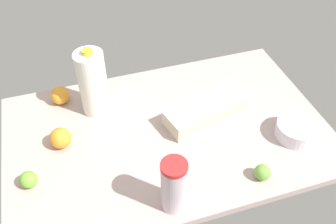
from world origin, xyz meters
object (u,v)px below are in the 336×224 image
object	(u,v)px
milk_jug	(93,83)
lime_near_front	(28,180)
tumbler_cup	(174,186)
orange_by_jug	(60,95)
egg_carton	(205,111)
lime_loose	(262,172)
mixing_bowl	(296,130)
orange_beside_bowl	(60,138)

from	to	relation	value
milk_jug	lime_near_front	world-z (taller)	milk_jug
tumbler_cup	orange_by_jug	size ratio (longest dim) A/B	2.74
egg_carton	lime_loose	xyz separation A→B (cm)	(-7.71, 32.40, -0.60)
mixing_bowl	lime_near_front	world-z (taller)	mixing_bowl
lime_near_front	lime_loose	bearing A→B (deg)	164.51
mixing_bowl	lime_loose	world-z (taller)	mixing_bowl
egg_carton	orange_beside_bowl	size ratio (longest dim) A/B	4.20
egg_carton	lime_loose	size ratio (longest dim) A/B	5.78
tumbler_cup	orange_by_jug	xyz separation A→B (cm)	(28.47, -59.36, -6.43)
tumbler_cup	lime_loose	xyz separation A→B (cm)	(-31.33, -0.89, -7.36)
egg_carton	orange_beside_bowl	distance (cm)	54.46
tumbler_cup	orange_by_jug	distance (cm)	66.14
tumbler_cup	lime_near_front	xyz separation A→B (cm)	(42.72, -21.40, -7.25)
orange_by_jug	lime_loose	xyz separation A→B (cm)	(-59.80, 58.47, -0.93)
milk_jug	egg_carton	bearing A→B (deg)	155.41
tumbler_cup	lime_near_front	bearing A→B (deg)	-26.61
tumbler_cup	mixing_bowl	world-z (taller)	tumbler_cup
mixing_bowl	orange_by_jug	world-z (taller)	orange_by_jug
egg_carton	orange_by_jug	world-z (taller)	orange_by_jug
mixing_bowl	orange_beside_bowl	bearing A→B (deg)	-14.52
milk_jug	orange_beside_bowl	bearing A→B (deg)	44.57
mixing_bowl	orange_by_jug	xyz separation A→B (cm)	(80.85, -45.14, 0.74)
mixing_bowl	lime_loose	distance (cm)	24.92
tumbler_cup	mixing_bowl	bearing A→B (deg)	-164.82
orange_by_jug	milk_jug	bearing A→B (deg)	147.91
egg_carton	mixing_bowl	bearing A→B (deg)	131.61
tumbler_cup	milk_jug	distance (cm)	53.39
tumbler_cup	lime_near_front	world-z (taller)	tumbler_cup
tumbler_cup	orange_beside_bowl	size ratio (longest dim) A/B	2.66
egg_carton	milk_jug	distance (cm)	43.90
egg_carton	orange_beside_bowl	world-z (taller)	orange_beside_bowl
tumbler_cup	milk_jug	bearing A→B (deg)	-73.38
lime_near_front	orange_by_jug	bearing A→B (deg)	-110.58
milk_jug	lime_near_front	distance (cm)	41.78
orange_by_jug	mixing_bowl	bearing A→B (deg)	150.82
milk_jug	mixing_bowl	size ratio (longest dim) A/B	1.85
orange_beside_bowl	milk_jug	bearing A→B (deg)	-135.43
lime_near_front	mixing_bowl	bearing A→B (deg)	175.68
milk_jug	orange_beside_bowl	world-z (taller)	milk_jug
orange_beside_bowl	orange_by_jug	world-z (taller)	orange_beside_bowl
egg_carton	lime_loose	bearing A→B (deg)	88.54
egg_carton	tumbler_cup	bearing A→B (deg)	39.80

